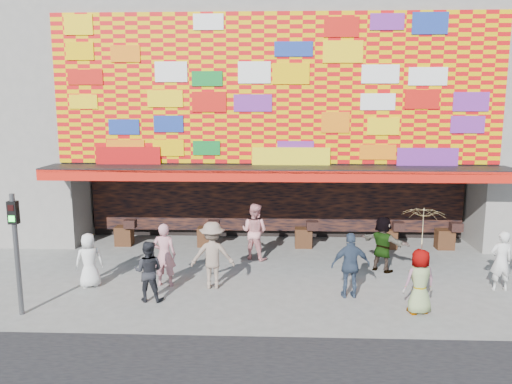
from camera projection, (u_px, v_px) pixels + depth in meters
The scene contains 13 objects.
ground at pixel (275, 295), 13.44m from camera, with size 90.00×90.00×0.00m, color slate.
shop_building at pixel (276, 100), 20.58m from camera, with size 15.20×9.40×10.00m.
signal_left at pixel (16, 241), 11.89m from camera, with size 0.22×0.20×3.00m.
ped_a at pixel (89, 260), 13.92m from camera, with size 0.75×0.49×1.54m, color silver.
ped_b at pixel (164, 255), 13.99m from camera, with size 0.66×0.43×1.80m, color #BF7B85.
ped_c at pixel (148, 271), 12.94m from camera, with size 0.78×0.61×1.60m, color black.
ped_d at pixel (213, 255), 13.83m from camera, with size 1.22×0.70×1.88m, color gray.
ped_e at pixel (351, 265), 13.15m from camera, with size 1.03×0.43×1.76m, color #314057.
ped_f at pixel (383, 244), 15.23m from camera, with size 1.60×0.51×1.72m, color gray.
ped_g at pixel (420, 282), 12.14m from camera, with size 0.79×0.52×1.62m, color gray.
ped_h at pixel (501, 261), 13.66m from camera, with size 0.61×0.40×1.67m, color silver.
ped_i at pixel (254, 231), 16.42m from camera, with size 0.91×0.71×1.87m, color pink.
parasol at pixel (423, 227), 11.90m from camera, with size 1.25×1.27×1.90m.
Camera 1 is at (-0.01, -12.77, 5.08)m, focal length 35.00 mm.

